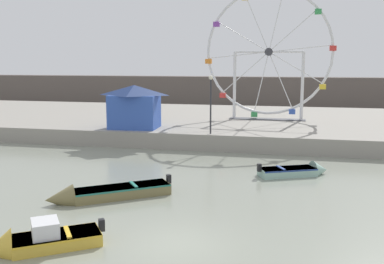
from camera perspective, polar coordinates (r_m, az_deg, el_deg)
The scene contains 9 objects.
ground_plane at distance 16.33m, azimuth -2.06°, elevation -14.21°, with size 240.00×240.00×0.00m, color gray.
quay_promenade at distance 42.84m, azimuth 7.47°, elevation 1.12°, with size 110.00×22.75×1.23m, color gray.
distant_town_skyline at distance 64.57m, azimuth 9.34°, elevation 5.12°, with size 140.00×3.00×4.40m, color #564C47.
motorboat_seafoam at distance 26.19m, azimuth 13.66°, elevation -4.92°, with size 4.21×2.80×1.14m.
motorboat_mustard_yellow at distance 16.62m, azimuth -19.49°, elevation -13.18°, with size 3.85×3.28×1.43m.
motorboat_olive_wood at distance 21.51m, azimuth -11.68°, elevation -7.82°, with size 5.50×4.49×1.22m.
ferris_wheel_white_frame at distance 40.80m, azimuth 9.92°, elevation 9.90°, with size 11.60×1.20×11.82m.
carnival_booth_blue_tent at distance 35.37m, azimuth -7.47°, elevation 3.38°, with size 4.27×3.33×3.44m.
promenade_lamp_near at distance 32.14m, azimuth 2.45°, elevation 4.64°, with size 0.32×0.32×4.28m.
Camera 1 is at (3.87, -14.50, 6.43)m, focal length 41.14 mm.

